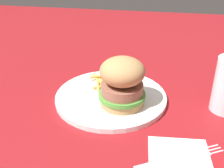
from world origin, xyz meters
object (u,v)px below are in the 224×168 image
(plate, at_px, (112,97))
(fork, at_px, (181,157))
(fries_pile, at_px, (106,81))
(sandwich, at_px, (122,82))
(napkin, at_px, (180,158))

(plate, xyz_separation_m, fork, (-0.15, 0.17, -0.00))
(plate, xyz_separation_m, fries_pile, (0.03, -0.06, 0.01))
(plate, xyz_separation_m, sandwich, (-0.03, 0.03, 0.06))
(sandwich, distance_m, napkin, 0.20)
(sandwich, xyz_separation_m, napkin, (-0.12, 0.14, -0.07))
(plate, relative_size, napkin, 2.38)
(fries_pile, bearing_deg, plate, 112.68)
(plate, height_order, sandwich, sandwich)
(fork, bearing_deg, plate, -48.91)
(plate, distance_m, fries_pile, 0.07)
(fries_pile, bearing_deg, fork, 127.05)
(napkin, xyz_separation_m, fork, (-0.00, -0.00, 0.00))
(sandwich, relative_size, fries_pile, 1.04)
(sandwich, relative_size, fork, 0.69)
(fork, bearing_deg, sandwich, -48.89)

